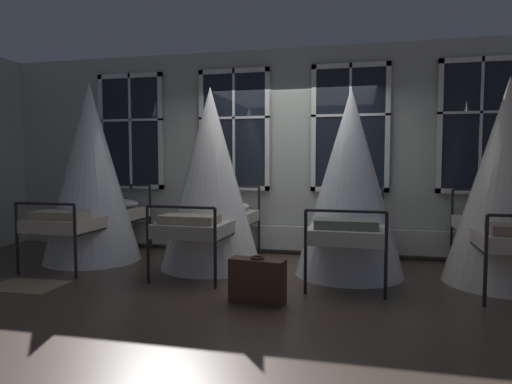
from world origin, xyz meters
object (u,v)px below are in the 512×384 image
Objects in this scene: cot_second at (211,181)px; suitcase_dark at (257,280)px; cot_third at (350,185)px; cot_fourth at (507,185)px; cot_first at (91,175)px.

suitcase_dark is at bearing -143.36° from cot_second.
suitcase_dark is (-0.86, -1.37, -0.90)m from cot_third.
cot_fourth is 4.09× the size of suitcase_dark.
cot_first is 4.33× the size of suitcase_dark.
cot_third is 1.85m from suitcase_dark.
cot_first is 3.22m from suitcase_dark.
suitcase_dark is at bearing 118.01° from cot_fourth.
cot_third is at bearing -87.99° from cot_second.
cot_first reaches higher than cot_third.
cot_first is 5.36m from cot_fourth.
cot_second is at bearing 91.42° from cot_third.
cot_fourth reaches higher than suitcase_dark.
cot_fourth is at bearing 34.54° from suitcase_dark.
cot_first reaches higher than cot_fourth.
cot_second reaches higher than suitcase_dark.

